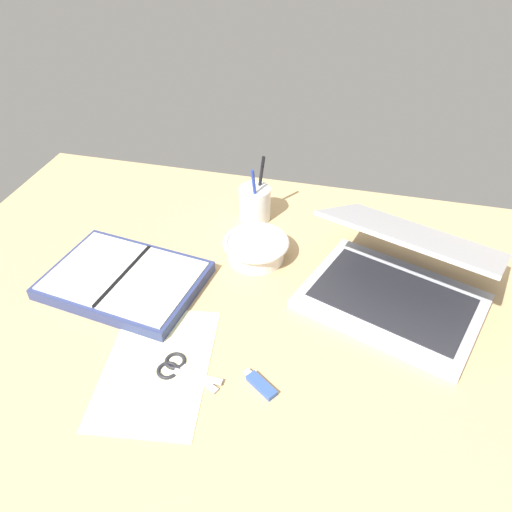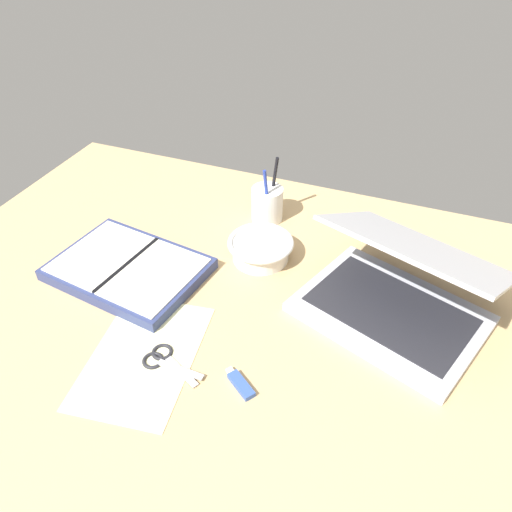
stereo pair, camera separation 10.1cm
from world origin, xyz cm
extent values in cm
cube|color=tan|center=(0.00, 0.00, 1.00)|extent=(140.00, 100.00, 2.00)
cube|color=silver|center=(29.97, 7.36, 2.90)|extent=(40.18, 34.74, 1.80)
cube|color=#232328|center=(29.97, 7.36, 3.92)|extent=(34.01, 26.86, 0.24)
cube|color=silver|center=(32.40, 14.06, 14.98)|extent=(39.50, 32.87, 11.17)
cube|color=navy|center=(32.26, 13.65, 14.78)|extent=(36.13, 29.66, 9.69)
cylinder|color=silver|center=(0.41, 15.29, 4.19)|extent=(12.48, 12.48, 4.38)
torus|color=silver|center=(0.41, 15.29, 6.38)|extent=(14.68, 14.68, 1.17)
cylinder|color=white|center=(-4.07, 30.46, 6.26)|extent=(7.66, 7.66, 8.53)
cylinder|color=black|center=(-3.27, 32.41, 10.72)|extent=(2.74, 1.59, 15.43)
cylinder|color=#233899|center=(-3.44, 28.45, 9.85)|extent=(2.09, 1.20, 13.73)
cube|color=navy|center=(-24.61, -0.12, 3.25)|extent=(34.14, 26.69, 2.50)
cube|color=silver|center=(-32.06, 0.94, 4.65)|extent=(17.18, 22.28, 0.30)
cube|color=silver|center=(-17.17, -1.19, 4.65)|extent=(17.18, 22.28, 0.30)
cube|color=black|center=(-24.61, -0.12, 4.80)|extent=(3.68, 20.35, 0.30)
cube|color=#B7B7BC|center=(-1.79, -19.39, 2.60)|extent=(8.88, 1.52, 0.30)
cube|color=#B7B7BC|center=(-1.79, -19.39, 2.30)|extent=(8.47, 4.96, 0.30)
torus|color=#232328|center=(-7.49, -19.18, 2.30)|extent=(3.90, 3.90, 0.70)
torus|color=#232328|center=(-6.91, -16.88, 2.30)|extent=(3.90, 3.90, 0.70)
cube|color=#F4EFB2|center=(-9.74, -18.64, 2.08)|extent=(22.06, 30.58, 0.16)
cube|color=#33519E|center=(9.32, -18.48, 2.50)|extent=(6.06, 5.07, 1.00)
cube|color=silver|center=(6.36, -16.42, 2.50)|extent=(1.67, 1.67, 0.60)
camera|label=1|loc=(20.86, -69.15, 72.87)|focal=35.00mm
camera|label=2|loc=(30.53, -66.09, 72.87)|focal=35.00mm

